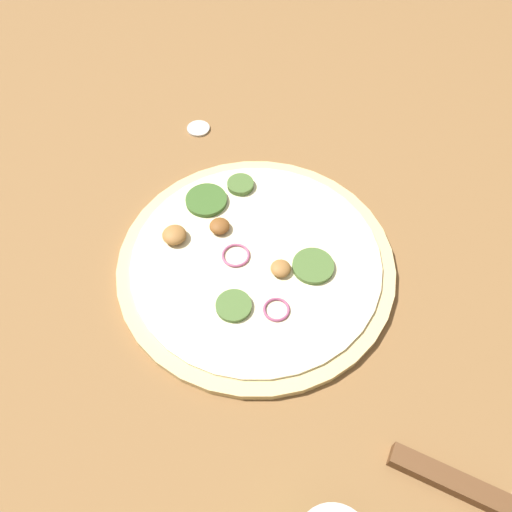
{
  "coord_description": "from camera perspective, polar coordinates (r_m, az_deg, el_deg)",
  "views": [
    {
      "loc": [
        0.26,
        -0.22,
        0.52
      ],
      "look_at": [
        0.0,
        0.0,
        0.02
      ],
      "focal_mm": 35.0,
      "sensor_mm": 36.0,
      "label": 1
    }
  ],
  "objects": [
    {
      "name": "ground_plane",
      "position": [
        0.62,
        0.0,
        -1.08
      ],
      "size": [
        3.0,
        3.0,
        0.0
      ],
      "primitive_type": "plane",
      "color": "brown"
    },
    {
      "name": "pizza",
      "position": [
        0.62,
        -0.12,
        -0.57
      ],
      "size": [
        0.34,
        0.34,
        0.03
      ],
      "color": "#D6B77A",
      "rests_on": "ground_plane"
    },
    {
      "name": "knife",
      "position": [
        0.57,
        27.07,
        -24.38
      ],
      "size": [
        0.32,
        0.17,
        0.02
      ],
      "rotation": [
        0.0,
        0.0,
        0.44
      ],
      "color": "silver",
      "rests_on": "ground_plane"
    },
    {
      "name": "loose_cap",
      "position": [
        0.79,
        -6.61,
        14.36
      ],
      "size": [
        0.03,
        0.03,
        0.01
      ],
      "color": "beige",
      "rests_on": "ground_plane"
    }
  ]
}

